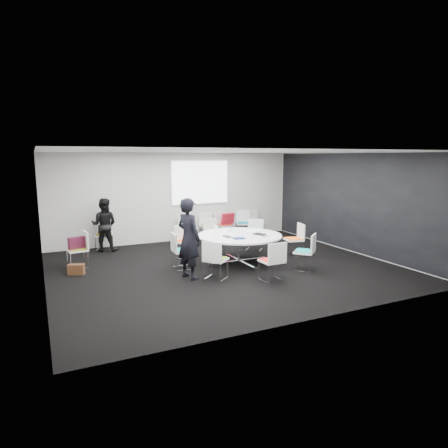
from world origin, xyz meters
name	(u,v)px	position (x,y,z in m)	size (l,w,h in m)	color
room_shell	(227,210)	(0.09, 0.00, 1.40)	(8.08, 7.08, 2.88)	black
conference_table	(240,242)	(0.55, 0.21, 0.53)	(2.12, 2.12, 0.73)	silver
projection_screen	(200,182)	(0.80, 3.46, 1.85)	(1.90, 0.03, 1.35)	white
chair_ring_a	(294,246)	(2.25, 0.26, 0.28)	(0.54, 0.55, 0.88)	silver
chair_ring_b	(254,241)	(1.57, 1.26, 0.28)	(0.64, 0.64, 0.88)	silver
chair_ring_c	(214,240)	(0.56, 1.87, 0.28)	(0.51, 0.50, 0.88)	silver
chair_ring_d	(186,248)	(-0.52, 1.26, 0.28)	(0.62, 0.62, 0.88)	silver
chair_ring_e	(182,258)	(-0.96, 0.32, 0.28)	(0.47, 0.48, 0.88)	silver
chair_ring_f	(216,267)	(-0.57, -0.79, 0.28)	(0.64, 0.64, 0.88)	silver
chair_ring_g	(272,269)	(0.49, -1.43, 0.28)	(0.47, 0.46, 0.88)	silver
chair_ring_h	(305,259)	(1.65, -1.04, 0.28)	(0.64, 0.64, 0.88)	silver
chair_back_a	(188,233)	(0.23, 3.13, 0.28)	(0.56, 0.55, 0.88)	silver
chair_back_b	(208,231)	(0.93, 3.17, 0.28)	(0.47, 0.45, 0.88)	silver
chair_back_c	(225,230)	(1.51, 3.12, 0.28)	(0.59, 0.58, 0.88)	silver
chair_back_d	(243,228)	(2.24, 3.16, 0.28)	(0.59, 0.59, 0.88)	silver
chair_back_e	(255,227)	(2.70, 3.17, 0.28)	(0.51, 0.50, 0.88)	silver
chair_spare_left	(78,257)	(-3.21, 1.50, 0.28)	(0.50, 0.51, 0.88)	silver
chair_person_back	(104,240)	(-2.34, 3.16, 0.28)	(0.59, 0.58, 0.88)	silver
person_main	(189,239)	(-1.06, -0.46, 0.90)	(0.66, 0.43, 1.80)	black
person_back	(104,225)	(-2.34, 3.00, 0.76)	(0.74, 0.58, 1.52)	black
laptop	(228,236)	(0.18, 0.10, 0.74)	(0.30, 0.19, 0.02)	#333338
laptop_lid	(216,230)	(-0.03, 0.37, 0.86)	(0.30, 0.02, 0.22)	silver
notebook_black	(259,234)	(1.02, 0.02, 0.74)	(0.22, 0.30, 0.02)	black
tablet_folio	(239,238)	(0.30, -0.22, 0.74)	(0.26, 0.20, 0.03)	navy
papers_right	(253,231)	(1.12, 0.54, 0.73)	(0.30, 0.21, 0.00)	white
papers_front	(263,234)	(1.14, 0.08, 0.73)	(0.30, 0.21, 0.00)	white
cup	(231,230)	(0.51, 0.64, 0.78)	(0.08, 0.08, 0.09)	white
phone	(265,236)	(1.01, -0.25, 0.73)	(0.14, 0.07, 0.01)	black
maroon_bag	(77,243)	(-3.22, 1.49, 0.62)	(0.40, 0.14, 0.28)	#4B1428
brown_bag	(76,269)	(-3.32, 0.90, 0.12)	(0.36, 0.16, 0.24)	#482A17
red_jacket	(228,218)	(1.52, 2.90, 0.70)	(0.44, 0.10, 0.35)	maroon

